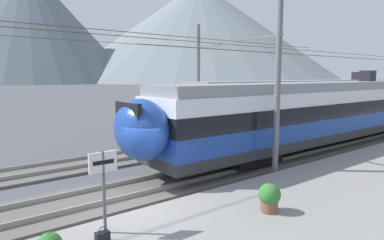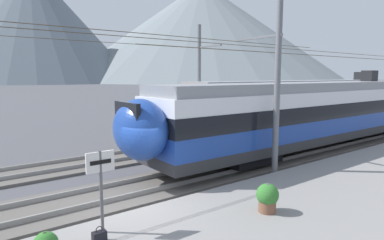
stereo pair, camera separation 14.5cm
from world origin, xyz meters
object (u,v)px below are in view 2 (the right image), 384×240
at_px(catenary_mast_mid, 275,73).
at_px(potted_plant_platform_edge, 267,196).
at_px(catenary_mast_far_side, 200,80).
at_px(platform_sign, 101,173).
at_px(train_near_platform, 331,110).
at_px(handbag_near_sign, 99,237).
at_px(train_far_track, 328,100).

distance_m(catenary_mast_mid, potted_plant_platform_edge, 5.70).
xyz_separation_m(catenary_mast_far_side, platform_sign, (-10.64, -9.60, -2.08)).
relative_size(catenary_mast_far_side, platform_sign, 20.41).
relative_size(platform_sign, potted_plant_platform_edge, 2.46).
bearing_deg(catenary_mast_mid, catenary_mast_far_side, 71.23).
height_order(train_near_platform, potted_plant_platform_edge, train_near_platform).
height_order(handbag_near_sign, potted_plant_platform_edge, potted_plant_platform_edge).
xyz_separation_m(platform_sign, potted_plant_platform_edge, (4.21, -1.62, -1.04)).
xyz_separation_m(platform_sign, handbag_near_sign, (-0.26, -0.45, -1.35)).
bearing_deg(handbag_near_sign, train_far_track, 19.64).
distance_m(train_far_track, catenary_mast_far_side, 12.42).
height_order(train_near_platform, handbag_near_sign, train_near_platform).
height_order(train_far_track, potted_plant_platform_edge, train_far_track).
height_order(train_far_track, catenary_mast_far_side, catenary_mast_far_side).
relative_size(catenary_mast_far_side, handbag_near_sign, 103.84).
height_order(train_far_track, handbag_near_sign, train_far_track).
xyz_separation_m(train_far_track, platform_sign, (-22.80, -7.78, -0.36)).
bearing_deg(catenary_mast_mid, train_near_platform, 14.18).
xyz_separation_m(train_far_track, catenary_mast_far_side, (-12.17, 1.82, 1.72)).
relative_size(train_far_track, handbag_near_sign, 78.00).
bearing_deg(train_far_track, handbag_near_sign, -160.36).
distance_m(catenary_mast_mid, catenary_mast_far_side, 8.91).
relative_size(catenary_mast_mid, platform_sign, 20.41).
height_order(train_near_platform, train_far_track, same).
distance_m(train_far_track, catenary_mast_mid, 16.55).
relative_size(catenary_mast_mid, potted_plant_platform_edge, 50.15).
bearing_deg(train_near_platform, catenary_mast_far_side, 125.29).
bearing_deg(train_near_platform, potted_plant_platform_edge, -157.05).
distance_m(train_near_platform, catenary_mast_mid, 8.00).
relative_size(train_far_track, potted_plant_platform_edge, 37.67).
distance_m(train_near_platform, potted_plant_platform_edge, 12.09).
distance_m(platform_sign, potted_plant_platform_edge, 4.63).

